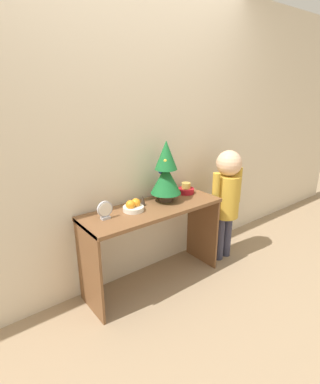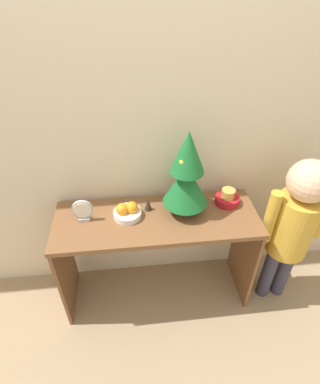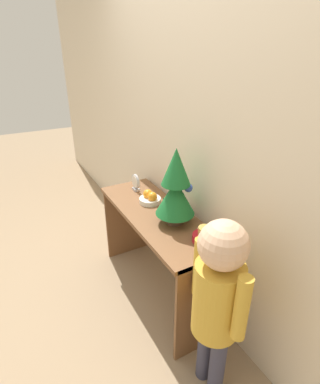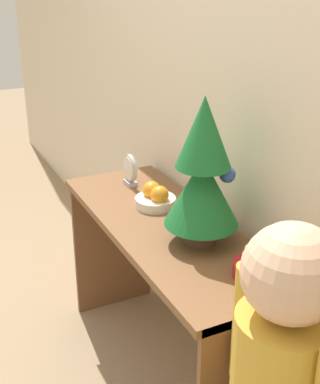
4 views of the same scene
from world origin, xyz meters
name	(u,v)px [view 1 (image 1 of 4)]	position (x,y,z in m)	size (l,w,h in m)	color
ground_plane	(169,294)	(0.00, 0.00, 0.00)	(12.00, 12.00, 0.00)	#997F60
back_wall	(134,139)	(0.00, 0.48, 1.25)	(7.00, 0.05, 2.50)	beige
console_table	(153,225)	(0.00, 0.22, 0.56)	(1.21, 0.43, 0.73)	brown
mini_tree	(166,172)	(0.17, 0.26, 0.99)	(0.26, 0.26, 0.53)	#4C3828
fruit_bowl	(133,206)	(-0.17, 0.25, 0.76)	(0.17, 0.17, 0.10)	silver
singing_bowl	(186,189)	(0.45, 0.31, 0.76)	(0.15, 0.15, 0.10)	#AD1923
desk_clock	(105,210)	(-0.42, 0.24, 0.80)	(0.12, 0.04, 0.14)	#B2B2B7
figurine	(143,201)	(-0.04, 0.30, 0.77)	(0.04, 0.04, 0.08)	#382D23
child_figure	(227,193)	(0.82, 0.12, 0.70)	(0.39, 0.25, 1.11)	#38384C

